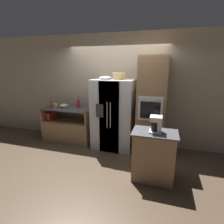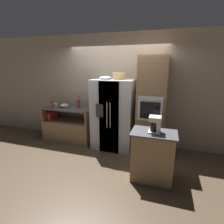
{
  "view_description": "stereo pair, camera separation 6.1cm",
  "coord_description": "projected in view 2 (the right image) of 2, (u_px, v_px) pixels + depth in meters",
  "views": [
    {
      "loc": [
        1.18,
        -3.92,
        2.04
      ],
      "look_at": [
        0.01,
        -0.03,
        0.94
      ],
      "focal_mm": 28.0,
      "sensor_mm": 36.0,
      "label": 1
    },
    {
      "loc": [
        1.24,
        -3.9,
        2.04
      ],
      "look_at": [
        0.01,
        -0.03,
        0.94
      ],
      "focal_mm": 28.0,
      "sensor_mm": 36.0,
      "label": 2
    }
  ],
  "objects": [
    {
      "name": "coffee_maker",
      "position": [
        156.0,
        124.0,
        2.96
      ],
      "size": [
        0.2,
        0.21,
        0.29
      ],
      "color": "white",
      "rests_on": "island_counter"
    },
    {
      "name": "mug",
      "position": [
        56.0,
        105.0,
        4.85
      ],
      "size": [
        0.13,
        0.1,
        0.09
      ],
      "color": "#B2D166",
      "rests_on": "counter_left"
    },
    {
      "name": "fruit_bowl",
      "position": [
        106.0,
        78.0,
        4.15
      ],
      "size": [
        0.31,
        0.31,
        0.07
      ],
      "color": "white",
      "rests_on": "refrigerator"
    },
    {
      "name": "wicker_basket",
      "position": [
        119.0,
        76.0,
        4.08
      ],
      "size": [
        0.31,
        0.31,
        0.15
      ],
      "color": "tan",
      "rests_on": "refrigerator"
    },
    {
      "name": "ground_plane",
      "position": [
        112.0,
        147.0,
        4.48
      ],
      "size": [
        20.0,
        20.0,
        0.0
      ],
      "primitive_type": "plane",
      "color": "#4C3D2D"
    },
    {
      "name": "island_counter",
      "position": [
        153.0,
        156.0,
        3.14
      ],
      "size": [
        0.78,
        0.52,
        0.92
      ],
      "color": "#93704C",
      "rests_on": "ground_plane"
    },
    {
      "name": "counter_left",
      "position": [
        69.0,
        128.0,
        4.87
      ],
      "size": [
        1.34,
        0.64,
        0.92
      ],
      "color": "#93704C",
      "rests_on": "ground_plane"
    },
    {
      "name": "wall_oven",
      "position": [
        152.0,
        106.0,
        4.0
      ],
      "size": [
        0.62,
        0.74,
        2.24
      ],
      "color": "#93704C",
      "rests_on": "ground_plane"
    },
    {
      "name": "mixing_bowl",
      "position": [
        64.0,
        105.0,
        4.76
      ],
      "size": [
        0.24,
        0.24,
        0.1
      ],
      "color": "beige",
      "rests_on": "counter_left"
    },
    {
      "name": "wall_back",
      "position": [
        117.0,
        90.0,
        4.54
      ],
      "size": [
        12.0,
        0.06,
        2.8
      ],
      "color": "tan",
      "rests_on": "ground_plane"
    },
    {
      "name": "bottle_tall",
      "position": [
        52.0,
        103.0,
        4.68
      ],
      "size": [
        0.06,
        0.06,
        0.28
      ],
      "color": "maroon",
      "rests_on": "counter_left"
    },
    {
      "name": "refrigerator",
      "position": [
        113.0,
        114.0,
        4.31
      ],
      "size": [
        0.99,
        0.76,
        1.71
      ],
      "color": "silver",
      "rests_on": "ground_plane"
    },
    {
      "name": "bottle_short",
      "position": [
        79.0,
        102.0,
        4.71
      ],
      "size": [
        0.08,
        0.08,
        0.31
      ],
      "color": "maroon",
      "rests_on": "counter_left"
    }
  ]
}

